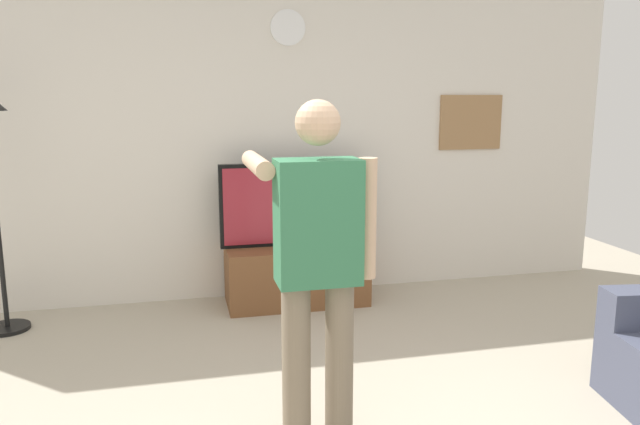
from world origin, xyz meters
TOP-DOWN VIEW (x-y plane):
  - back_wall at (0.00, 2.95)m, footprint 6.40×0.10m
  - tv_stand at (0.18, 2.60)m, footprint 1.17×0.57m
  - television at (0.18, 2.65)m, footprint 1.26×0.07m
  - wall_clock at (0.18, 2.89)m, footprint 0.29×0.03m
  - framed_picture at (1.88, 2.90)m, footprint 0.61×0.04m
  - person_standing_nearer_lamp at (-0.15, 0.42)m, footprint 0.57×0.78m

SIDE VIEW (x-z plane):
  - tv_stand at x=0.18m, z-range 0.00..0.50m
  - television at x=0.18m, z-range 0.50..1.19m
  - person_standing_nearer_lamp at x=-0.15m, z-range 0.11..1.84m
  - back_wall at x=0.00m, z-range 0.00..2.70m
  - framed_picture at x=1.88m, z-range 1.25..1.75m
  - wall_clock at x=0.18m, z-range 2.15..2.44m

